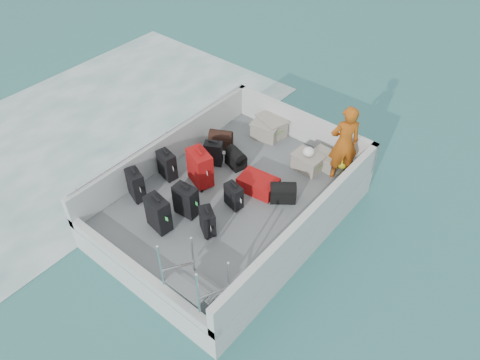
% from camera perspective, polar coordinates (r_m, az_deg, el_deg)
% --- Properties ---
extents(ground, '(160.00, 160.00, 0.00)m').
position_cam_1_polar(ground, '(9.68, -1.03, -4.63)').
color(ground, '#1B5F61').
rests_on(ground, ground).
extents(wake_foam, '(10.00, 10.00, 0.00)m').
position_cam_1_polar(wake_foam, '(12.58, -18.04, 5.80)').
color(wake_foam, white).
rests_on(wake_foam, ground).
extents(ferry_hull, '(3.60, 5.00, 0.60)m').
position_cam_1_polar(ferry_hull, '(9.46, -1.05, -3.39)').
color(ferry_hull, silver).
rests_on(ferry_hull, ground).
extents(deck, '(3.30, 4.70, 0.02)m').
position_cam_1_polar(deck, '(9.24, -1.07, -2.05)').
color(deck, slate).
rests_on(deck, ferry_hull).
extents(deck_fittings, '(3.60, 5.00, 0.90)m').
position_cam_1_polar(deck_fittings, '(8.64, -0.73, -2.41)').
color(deck_fittings, silver).
rests_on(deck_fittings, deck).
extents(suitcase_0, '(0.46, 0.35, 0.64)m').
position_cam_1_polar(suitcase_0, '(9.22, -12.57, -0.62)').
color(suitcase_0, black).
rests_on(suitcase_0, deck).
extents(suitcase_1, '(0.45, 0.31, 0.61)m').
position_cam_1_polar(suitcase_1, '(9.58, -8.88, 1.79)').
color(suitcase_1, black).
rests_on(suitcase_1, deck).
extents(suitcase_2, '(0.43, 0.38, 0.54)m').
position_cam_1_polar(suitcase_2, '(9.82, -3.26, 3.22)').
color(suitcase_2, black).
rests_on(suitcase_2, deck).
extents(suitcase_3, '(0.50, 0.34, 0.71)m').
position_cam_1_polar(suitcase_3, '(8.54, -9.93, -4.10)').
color(suitcase_3, black).
rests_on(suitcase_3, deck).
extents(suitcase_4, '(0.46, 0.29, 0.65)m').
position_cam_1_polar(suitcase_4, '(8.74, -6.61, -2.55)').
color(suitcase_4, black).
rests_on(suitcase_4, deck).
extents(suitcase_5, '(0.63, 0.50, 0.76)m').
position_cam_1_polar(suitcase_5, '(9.32, -4.90, 1.48)').
color(suitcase_5, '#99100B').
rests_on(suitcase_5, deck).
extents(suitcase_6, '(0.44, 0.39, 0.53)m').
position_cam_1_polar(suitcase_6, '(8.42, -3.98, -5.09)').
color(suitcase_6, black).
rests_on(suitcase_6, deck).
extents(suitcase_7, '(0.40, 0.28, 0.51)m').
position_cam_1_polar(suitcase_7, '(8.87, -0.78, -1.99)').
color(suitcase_7, black).
rests_on(suitcase_7, deck).
extents(suitcase_8, '(0.80, 0.58, 0.30)m').
position_cam_1_polar(suitcase_8, '(9.28, 2.23, -0.51)').
color(suitcase_8, '#99100B').
rests_on(suitcase_8, deck).
extents(duffel_0, '(0.58, 0.50, 0.32)m').
position_cam_1_polar(duffel_0, '(10.35, -2.35, 4.83)').
color(duffel_0, black).
rests_on(duffel_0, deck).
extents(duffel_1, '(0.49, 0.41, 0.32)m').
position_cam_1_polar(duffel_1, '(9.83, -0.51, 2.50)').
color(duffel_1, black).
rests_on(duffel_1, deck).
extents(duffel_2, '(0.57, 0.54, 0.32)m').
position_cam_1_polar(duffel_2, '(9.10, 5.25, -1.65)').
color(duffel_2, black).
rests_on(duffel_2, deck).
extents(crate_0, '(0.75, 0.62, 0.39)m').
position_cam_1_polar(crate_0, '(10.74, 3.89, 6.55)').
color(crate_0, gray).
rests_on(crate_0, deck).
extents(crate_1, '(0.65, 0.50, 0.35)m').
position_cam_1_polar(crate_1, '(10.61, 3.15, 6.00)').
color(crate_1, gray).
rests_on(crate_1, deck).
extents(crate_2, '(0.59, 0.42, 0.34)m').
position_cam_1_polar(crate_2, '(9.83, 8.21, 2.11)').
color(crate_2, gray).
rests_on(crate_2, deck).
extents(crate_3, '(0.53, 0.38, 0.31)m').
position_cam_1_polar(crate_3, '(9.97, 10.30, 2.38)').
color(crate_3, gray).
rests_on(crate_3, deck).
extents(yellow_bag, '(0.28, 0.26, 0.22)m').
position_cam_1_polar(yellow_bag, '(10.05, 12.37, 2.03)').
color(yellow_bag, gold).
rests_on(yellow_bag, deck).
extents(white_bag, '(0.24, 0.24, 0.18)m').
position_cam_1_polar(white_bag, '(9.67, 8.36, 3.29)').
color(white_bag, white).
rests_on(white_bag, crate_2).
extents(passenger, '(0.71, 0.72, 1.67)m').
position_cam_1_polar(passenger, '(9.40, 12.59, 4.43)').
color(passenger, orange).
rests_on(passenger, deck).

